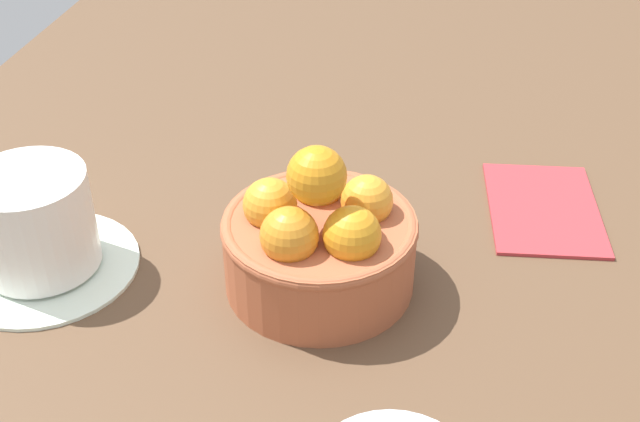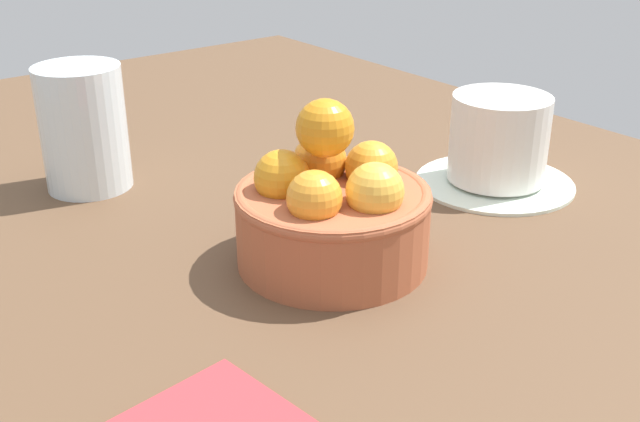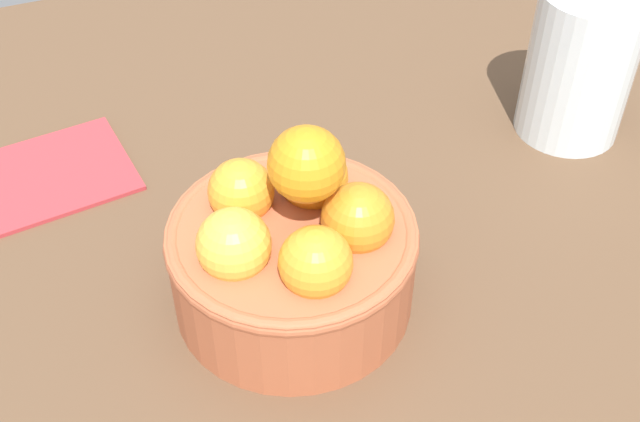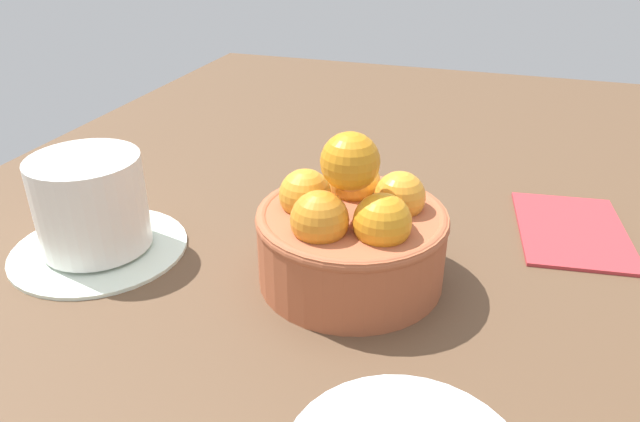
{
  "view_description": "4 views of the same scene",
  "coord_description": "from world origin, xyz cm",
  "views": [
    {
      "loc": [
        45.92,
        9.31,
        39.35
      ],
      "look_at": [
        -1.82,
        -0.33,
        5.13
      ],
      "focal_mm": 46.6,
      "sensor_mm": 36.0,
      "label": 1
    },
    {
      "loc": [
        -38.59,
        31.23,
        26.79
      ],
      "look_at": [
        0.14,
        1.03,
        4.26
      ],
      "focal_mm": 43.65,
      "sensor_mm": 36.0,
      "label": 2
    },
    {
      "loc": [
        -10.28,
        -29.76,
        36.29
      ],
      "look_at": [
        1.89,
        0.6,
        5.8
      ],
      "focal_mm": 45.79,
      "sensor_mm": 36.0,
      "label": 3
    },
    {
      "loc": [
        36.1,
        9.32,
        25.19
      ],
      "look_at": [
        1.36,
        -1.96,
        6.09
      ],
      "focal_mm": 33.15,
      "sensor_mm": 36.0,
      "label": 4
    }
  ],
  "objects": [
    {
      "name": "water_glass",
      "position": [
        24.23,
        8.08,
        5.41
      ],
      "size": [
        7.38,
        7.38,
        10.82
      ],
      "primitive_type": "cylinder",
      "color": "silver",
      "rests_on": "ground_plane"
    },
    {
      "name": "ground_plane",
      "position": [
        0.0,
        0.0,
        -1.76
      ],
      "size": [
        132.0,
        83.47,
        3.53
      ],
      "primitive_type": "cube",
      "color": "brown"
    },
    {
      "name": "folded_napkin",
      "position": [
        -12.79,
        16.3,
        0.3
      ],
      "size": [
        13.94,
        10.37,
        0.6
      ],
      "primitive_type": "cube",
      "rotation": [
        0.0,
        0.0,
        0.12
      ],
      "color": "#B23338",
      "rests_on": "ground_plane"
    },
    {
      "name": "terracotta_bowl",
      "position": [
        0.05,
        -0.0,
        4.06
      ],
      "size": [
        13.9,
        13.9,
        11.92
      ],
      "color": "#AD5938",
      "rests_on": "ground_plane"
    }
  ]
}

